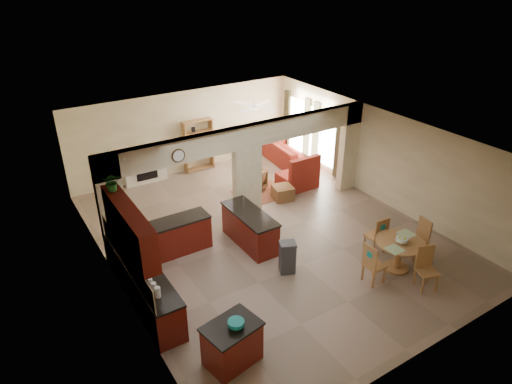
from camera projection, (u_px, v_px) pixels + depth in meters
floor at (267, 235)px, 12.30m from camera, size 10.00×10.00×0.00m
ceiling at (268, 137)px, 11.02m from camera, size 10.00×10.00×0.00m
wall_back at (186, 132)px, 15.42m from camera, size 8.00×0.00×8.00m
wall_front at (427, 298)px, 7.90m from camera, size 8.00×0.00×8.00m
wall_left at (112, 233)px, 9.76m from camera, size 0.00×10.00×10.00m
wall_right at (379, 156)px, 13.56m from camera, size 0.00×10.00×10.00m
partition_left_pier at (112, 210)px, 10.66m from camera, size 0.60×0.25×2.80m
partition_center_pier at (247, 184)px, 12.55m from camera, size 0.80×0.25×2.20m
partition_right_pier at (349, 147)px, 14.17m from camera, size 0.60×0.25×2.80m
partition_header at (247, 136)px, 11.91m from camera, size 8.00×0.25×0.60m
kitchen_counter at (154, 264)px, 10.36m from camera, size 2.52×3.29×1.48m
upper_cabinets at (129, 227)px, 9.01m from camera, size 0.35×2.40×0.90m
peninsula at (250, 228)px, 11.72m from camera, size 0.70×1.85×0.91m
wall_clock at (178, 156)px, 10.87m from camera, size 0.34×0.03×0.34m
rug at (262, 193)px, 14.45m from camera, size 1.60×1.30×0.01m
fireplace at (145, 165)px, 14.89m from camera, size 1.60×0.35×1.20m
shelving_unit at (198, 145)px, 15.68m from camera, size 1.00×0.32×1.80m
window_a at (328, 139)px, 15.36m from camera, size 0.02×0.90×1.90m
window_b at (297, 125)px, 16.64m from camera, size 0.02×0.90×1.90m
glazed_door at (312, 136)px, 16.07m from camera, size 0.02×0.70×2.10m
drape_a_left at (339, 145)px, 14.89m from camera, size 0.10×0.28×2.30m
drape_a_right at (316, 134)px, 15.80m from camera, size 0.10×0.28×2.30m
drape_b_left at (307, 130)px, 16.17m from camera, size 0.10×0.28×2.30m
drape_b_right at (287, 121)px, 17.07m from camera, size 0.10×0.28×2.30m
ceiling_fan at (255, 106)px, 14.09m from camera, size 1.00×1.00×0.10m
kitchen_island at (232, 343)px, 8.26m from camera, size 1.11×0.88×0.86m
teal_bowl at (236, 324)px, 7.99m from camera, size 0.30×0.30×0.14m
trash_can at (287, 258)px, 10.69m from camera, size 0.44×0.41×0.75m
dining_table at (399, 251)px, 10.72m from camera, size 1.14×1.14×0.78m
fruit_bowl at (402, 240)px, 10.53m from camera, size 0.28×0.28×0.15m
sofa at (288, 153)px, 16.40m from camera, size 2.72×1.29×0.77m
chaise at (297, 180)px, 14.79m from camera, size 1.14×0.93×0.45m
armchair at (252, 180)px, 14.50m from camera, size 0.99×1.00×0.69m
ottoman at (283, 193)px, 14.03m from camera, size 0.69×0.69×0.42m
plant at (112, 182)px, 9.33m from camera, size 0.46×0.43×0.41m
chair_north at (378, 234)px, 11.30m from camera, size 0.44×0.45×1.02m
chair_east at (420, 237)px, 11.20m from camera, size 0.47×0.47×1.02m
chair_south at (426, 266)px, 10.14m from camera, size 0.54×0.54×1.02m
chair_west at (372, 263)px, 10.24m from camera, size 0.44×0.43×1.02m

